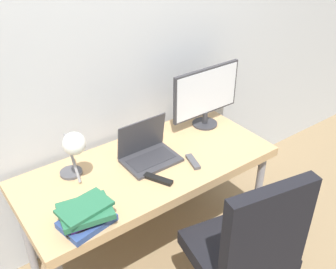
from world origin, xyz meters
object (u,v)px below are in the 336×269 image
object	(u,v)px
game_controller	(81,230)
desk_lamp	(74,148)
office_chair	(248,248)
laptop	(148,152)
monitor	(206,94)
book_stack	(86,215)

from	to	relation	value
game_controller	desk_lamp	bearing A→B (deg)	66.35
desk_lamp	game_controller	xyz separation A→B (m)	(-0.16, -0.36, -0.22)
office_chair	desk_lamp	bearing A→B (deg)	122.45
laptop	office_chair	size ratio (longest dim) A/B	0.31
monitor	book_stack	size ratio (longest dim) A/B	1.88
monitor	office_chair	bearing A→B (deg)	-117.92
book_stack	desk_lamp	bearing A→B (deg)	71.54
book_stack	game_controller	xyz separation A→B (m)	(-0.05, -0.04, -0.03)
book_stack	game_controller	world-z (taller)	book_stack
office_chair	game_controller	bearing A→B (deg)	145.66
office_chair	laptop	bearing A→B (deg)	95.75
book_stack	monitor	bearing A→B (deg)	19.59
monitor	book_stack	distance (m)	1.18
desk_lamp	office_chair	world-z (taller)	desk_lamp
game_controller	book_stack	bearing A→B (deg)	39.96
laptop	office_chair	bearing A→B (deg)	-84.25
laptop	desk_lamp	world-z (taller)	desk_lamp
office_chair	game_controller	size ratio (longest dim) A/B	6.95
monitor	book_stack	xyz separation A→B (m)	(-1.10, -0.39, -0.18)
laptop	monitor	bearing A→B (deg)	11.81
game_controller	office_chair	bearing A→B (deg)	-34.34
monitor	book_stack	world-z (taller)	monitor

